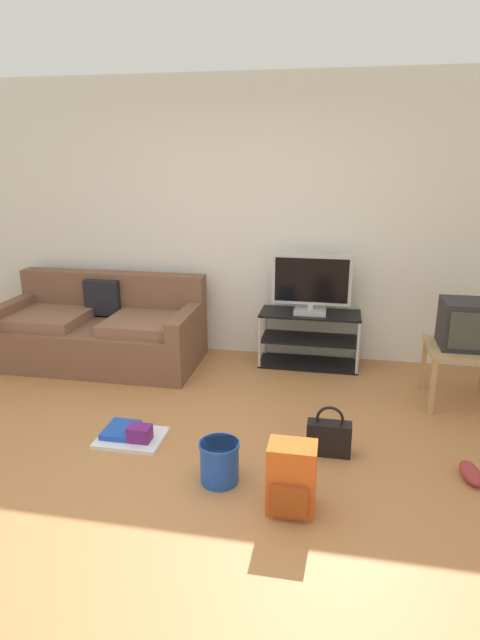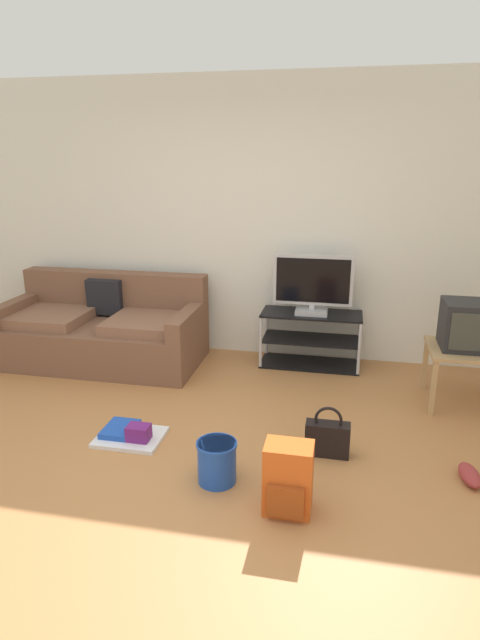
# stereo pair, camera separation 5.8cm
# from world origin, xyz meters

# --- Properties ---
(ground_plane) EXTENTS (9.00, 9.80, 0.02)m
(ground_plane) POSITION_xyz_m (0.00, 0.00, -0.01)
(ground_plane) COLOR #B27542
(wall_back) EXTENTS (9.00, 0.10, 2.70)m
(wall_back) POSITION_xyz_m (0.00, 2.45, 1.35)
(wall_back) COLOR silver
(wall_back) RESTS_ON ground_plane
(couch) EXTENTS (1.93, 0.94, 0.83)m
(couch) POSITION_xyz_m (-1.37, 1.88, 0.31)
(couch) COLOR brown
(couch) RESTS_ON ground_plane
(tv_stand) EXTENTS (0.95, 0.41, 0.53)m
(tv_stand) POSITION_xyz_m (0.66, 2.16, 0.26)
(tv_stand) COLOR black
(tv_stand) RESTS_ON ground_plane
(flat_tv) EXTENTS (0.74, 0.22, 0.56)m
(flat_tv) POSITION_xyz_m (0.66, 2.13, 0.81)
(flat_tv) COLOR #B2B2B7
(flat_tv) RESTS_ON tv_stand
(side_table) EXTENTS (0.56, 0.56, 0.49)m
(side_table) POSITION_xyz_m (1.92, 1.54, 0.41)
(side_table) COLOR tan
(side_table) RESTS_ON ground_plane
(crt_tv) EXTENTS (0.39, 0.38, 0.38)m
(crt_tv) POSITION_xyz_m (1.92, 1.56, 0.68)
(crt_tv) COLOR #232326
(crt_tv) RESTS_ON side_table
(backpack) EXTENTS (0.27, 0.27, 0.42)m
(backpack) POSITION_xyz_m (0.71, -0.11, 0.21)
(backpack) COLOR #CC561E
(backpack) RESTS_ON ground_plane
(handbag) EXTENTS (0.30, 0.12, 0.36)m
(handbag) POSITION_xyz_m (0.90, 0.54, 0.13)
(handbag) COLOR black
(handbag) RESTS_ON ground_plane
(cleaning_bucket) EXTENTS (0.26, 0.26, 0.27)m
(cleaning_bucket) POSITION_xyz_m (0.24, 0.08, 0.14)
(cleaning_bucket) COLOR blue
(cleaning_bucket) RESTS_ON ground_plane
(floor_tray) EXTENTS (0.47, 0.37, 0.14)m
(floor_tray) POSITION_xyz_m (-0.51, 0.45, 0.04)
(floor_tray) COLOR silver
(floor_tray) RESTS_ON ground_plane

